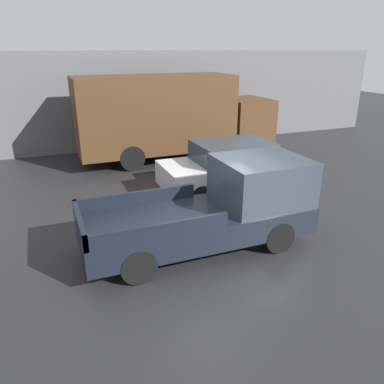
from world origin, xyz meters
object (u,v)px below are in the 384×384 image
object	(u,v)px
car	(229,167)
delivery_truck	(170,115)
pickup_truck	(220,207)
newspaper_box	(151,136)

from	to	relation	value
car	delivery_truck	distance (m)	4.60
pickup_truck	delivery_truck	xyz separation A→B (m)	(1.35, 7.54, 0.90)
pickup_truck	delivery_truck	size ratio (longest dim) A/B	0.64
pickup_truck	newspaper_box	xyz separation A→B (m)	(1.08, 9.69, -0.36)
pickup_truck	delivery_truck	distance (m)	7.72
delivery_truck	newspaper_box	world-z (taller)	delivery_truck
car	newspaper_box	xyz separation A→B (m)	(-0.75, 6.61, -0.27)
pickup_truck	car	bearing A→B (deg)	59.19
pickup_truck	newspaper_box	size ratio (longest dim) A/B	4.67
car	delivery_truck	xyz separation A→B (m)	(-0.48, 4.47, 1.00)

